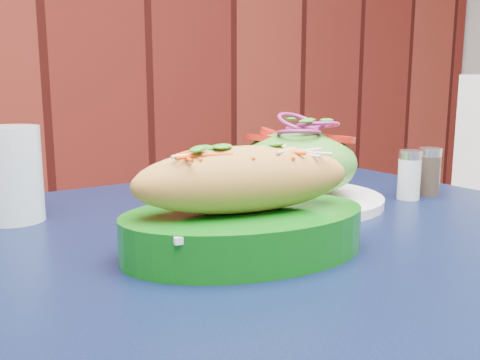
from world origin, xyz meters
TOP-DOWN VIEW (x-y plane):
  - cafe_table at (-0.19, 1.45)m, footprint 0.83×0.83m
  - banh_mi_basket at (-0.24, 1.45)m, footprint 0.27×0.21m
  - salad_plate at (-0.07, 1.58)m, footprint 0.23×0.23m
  - water_glass at (-0.39, 1.71)m, footprint 0.07×0.07m
  - salt_shaker at (0.08, 1.51)m, footprint 0.03×0.03m
  - pepper_shaker at (0.12, 1.51)m, footprint 0.03×0.03m

SIDE VIEW (x-z plane):
  - cafe_table at x=-0.19m, z-range 0.29..1.04m
  - salt_shaker at x=0.08m, z-range 0.75..0.82m
  - pepper_shaker at x=0.12m, z-range 0.75..0.82m
  - banh_mi_basket at x=-0.24m, z-range 0.74..0.85m
  - salad_plate at x=-0.07m, z-range 0.74..0.85m
  - water_glass at x=-0.39m, z-range 0.75..0.86m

